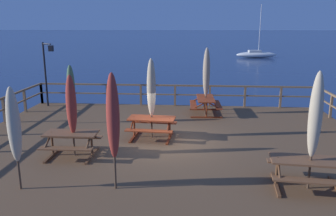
# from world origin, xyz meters

# --- Properties ---
(ground_plane) EXTENTS (600.00, 600.00, 0.00)m
(ground_plane) POSITION_xyz_m (0.00, 0.00, 0.00)
(ground_plane) COLOR navy
(wooden_deck) EXTENTS (14.32, 11.14, 0.82)m
(wooden_deck) POSITION_xyz_m (0.00, 0.00, 0.41)
(wooden_deck) COLOR brown
(wooden_deck) RESTS_ON ground
(railing_waterside_far) EXTENTS (14.12, 0.10, 1.09)m
(railing_waterside_far) POSITION_xyz_m (0.00, 5.42, 1.57)
(railing_waterside_far) COLOR brown
(railing_waterside_far) RESTS_ON wooden_deck
(picnic_table_front_left) EXTENTS (1.65, 1.42, 0.78)m
(picnic_table_front_left) POSITION_xyz_m (-2.84, -1.64, 1.37)
(picnic_table_front_left) COLOR brown
(picnic_table_front_left) RESTS_ON wooden_deck
(picnic_table_mid_left) EXTENTS (1.97, 1.56, 0.78)m
(picnic_table_mid_left) POSITION_xyz_m (3.86, -3.30, 1.38)
(picnic_table_mid_left) COLOR brown
(picnic_table_mid_left) RESTS_ON wooden_deck
(picnic_table_front_right) EXTENTS (1.77, 1.52, 0.78)m
(picnic_table_front_right) POSITION_xyz_m (-0.55, 0.28, 1.37)
(picnic_table_front_right) COLOR #993819
(picnic_table_front_right) RESTS_ON wooden_deck
(picnic_table_mid_centre) EXTENTS (1.47, 1.87, 0.78)m
(picnic_table_mid_centre) POSITION_xyz_m (1.50, 3.90, 1.38)
(picnic_table_mid_centre) COLOR #993819
(picnic_table_mid_centre) RESTS_ON wooden_deck
(patio_umbrella_tall_back_left) EXTENTS (0.32, 0.32, 2.58)m
(patio_umbrella_tall_back_left) POSITION_xyz_m (-2.79, -1.61, 2.46)
(patio_umbrella_tall_back_left) COLOR #4C3828
(patio_umbrella_tall_back_left) RESTS_ON wooden_deck
(patio_umbrella_tall_mid_right) EXTENTS (0.32, 0.32, 3.00)m
(patio_umbrella_tall_mid_right) POSITION_xyz_m (3.89, -3.34, 2.73)
(patio_umbrella_tall_mid_right) COLOR #4C3828
(patio_umbrella_tall_mid_right) RESTS_ON wooden_deck
(patio_umbrella_tall_back_right) EXTENTS (0.32, 0.32, 2.90)m
(patio_umbrella_tall_back_right) POSITION_xyz_m (-0.56, 0.34, 2.66)
(patio_umbrella_tall_back_right) COLOR #4C3828
(patio_umbrella_tall_back_right) RESTS_ON wooden_deck
(patio_umbrella_short_mid) EXTENTS (0.32, 0.32, 3.06)m
(patio_umbrella_short_mid) POSITION_xyz_m (1.50, 3.83, 2.76)
(patio_umbrella_short_mid) COLOR #4C3828
(patio_umbrella_short_mid) RESTS_ON wooden_deck
(patio_umbrella_tall_front) EXTENTS (0.32, 0.32, 2.46)m
(patio_umbrella_tall_front) POSITION_xyz_m (-4.09, 1.93, 2.38)
(patio_umbrella_tall_front) COLOR #4C3828
(patio_umbrella_tall_front) RESTS_ON wooden_deck
(patio_umbrella_tall_mid_left) EXTENTS (0.32, 0.32, 2.63)m
(patio_umbrella_tall_mid_left) POSITION_xyz_m (-3.36, -3.94, 2.49)
(patio_umbrella_tall_mid_left) COLOR #4C3828
(patio_umbrella_tall_mid_left) RESTS_ON wooden_deck
(patio_umbrella_short_back) EXTENTS (0.32, 0.32, 2.96)m
(patio_umbrella_short_back) POSITION_xyz_m (-0.97, -3.73, 2.70)
(patio_umbrella_short_back) COLOR #4C3828
(patio_umbrella_short_back) RESTS_ON wooden_deck
(lamp_post_hooked) EXTENTS (0.64, 0.39, 3.20)m
(lamp_post_hooked) POSITION_xyz_m (-6.28, 4.79, 2.93)
(lamp_post_hooked) COLOR black
(lamp_post_hooked) RESTS_ON wooden_deck
(sailboat_distant) EXTENTS (6.12, 2.20, 7.72)m
(sailboat_distant) POSITION_xyz_m (10.15, 40.79, 0.51)
(sailboat_distant) COLOR white
(sailboat_distant) RESTS_ON ground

